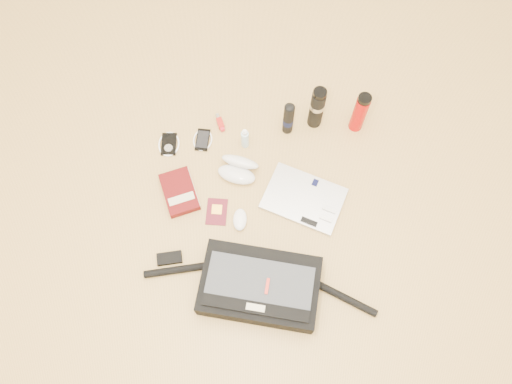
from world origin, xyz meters
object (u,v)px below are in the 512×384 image
book (180,192)px  thermos_black (317,108)px  messenger_bag (259,286)px  laptop (304,199)px  thermos_red (360,113)px

book → thermos_black: size_ratio=0.94×
thermos_black → messenger_bag: bearing=-109.5°
laptop → book: book is taller
messenger_bag → book: size_ratio=4.00×
thermos_black → thermos_red: (0.19, -0.03, -0.01)m
laptop → book: (-0.54, 0.04, 0.01)m
laptop → thermos_red: thermos_red is taller
laptop → thermos_red: (0.26, 0.36, 0.11)m
laptop → messenger_bag: bearing=-93.5°
messenger_bag → book: (-0.33, 0.42, -0.04)m
thermos_red → laptop: bearing=-125.5°
book → thermos_black: bearing=11.9°
messenger_bag → laptop: bearing=72.9°
messenger_bag → thermos_black: (0.27, 0.77, 0.07)m
book → thermos_black: (0.61, 0.34, 0.11)m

